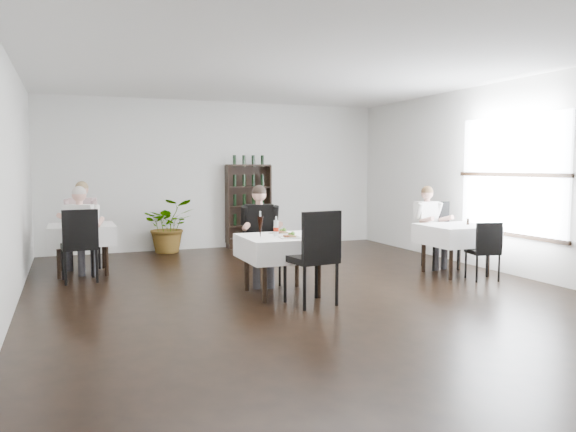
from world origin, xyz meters
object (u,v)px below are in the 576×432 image
Objects in this scene: wine_shelf at (248,207)px; main_table at (282,247)px; potted_tree at (169,226)px; diner_main at (260,227)px.

wine_shelf is 1.70× the size of main_table.
potted_tree is at bearing -174.82° from wine_shelf.
diner_main reaches higher than main_table.
wine_shelf is at bearing 5.18° from potted_tree.
diner_main is at bearing 95.82° from main_table.
potted_tree is at bearing 100.49° from main_table.
diner_main is (-0.97, -3.63, -0.03)m from wine_shelf.
potted_tree is 3.56m from diner_main.
main_table is at bearing -79.51° from potted_tree.
wine_shelf is at bearing 78.22° from main_table.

